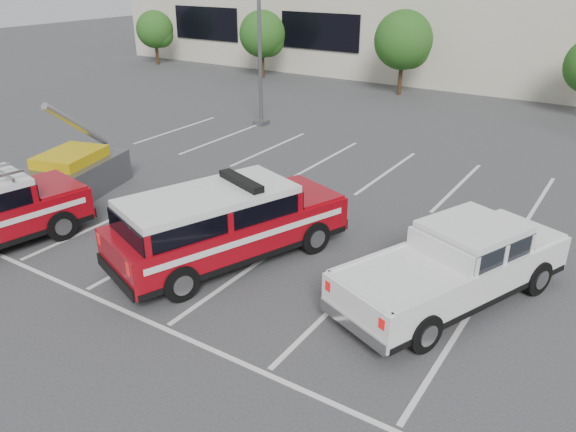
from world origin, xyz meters
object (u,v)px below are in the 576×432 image
object	(u,v)px
tree_far_left	(156,31)
utility_rig	(69,175)
light_pole_left	(259,12)
fire_chief_suv	(226,229)
tree_left	(264,36)
white_pickup	(454,272)
tree_mid_left	(405,42)
convention_building	(538,5)

from	to	relation	value
tree_far_left	utility_rig	world-z (taller)	tree_far_left
light_pole_left	fire_chief_suv	size ratio (longest dim) A/B	1.54
tree_left	white_pickup	size ratio (longest dim) A/B	0.70
tree_far_left	white_pickup	bearing A→B (deg)	-34.38
tree_mid_left	white_pickup	size ratio (longest dim) A/B	0.77
fire_chief_suv	utility_rig	distance (m)	7.55
light_pole_left	utility_rig	distance (m)	11.75
tree_mid_left	utility_rig	bearing A→B (deg)	-99.26
tree_far_left	light_pole_left	distance (m)	19.85
tree_left	white_pickup	xyz separation A→B (m)	(19.75, -20.35, -2.04)
convention_building	utility_rig	world-z (taller)	convention_building
tree_left	tree_mid_left	size ratio (longest dim) A/B	0.91
light_pole_left	utility_rig	bearing A→B (deg)	-91.65
tree_far_left	tree_mid_left	distance (m)	20.01
utility_rig	light_pole_left	bearing A→B (deg)	72.96
convention_building	fire_chief_suv	size ratio (longest dim) A/B	9.01
convention_building	white_pickup	distance (m)	30.78
convention_building	light_pole_left	distance (m)	21.49
fire_chief_suv	white_pickup	xyz separation A→B (m)	(5.65, 1.34, -0.17)
tree_left	fire_chief_suv	distance (m)	25.93
tree_mid_left	utility_rig	xyz separation A→B (m)	(-3.40, -20.88, -2.39)
light_pole_left	white_pickup	bearing A→B (deg)	-38.75
convention_building	fire_chief_suv	xyz separation A→B (m)	(-0.99, -31.51, -3.82)
white_pickup	utility_rig	xyz separation A→B (m)	(-13.15, -0.53, -0.08)
convention_building	tree_far_left	world-z (taller)	convention_building
light_pole_left	fire_chief_suv	world-z (taller)	light_pole_left
convention_building	light_pole_left	size ratio (longest dim) A/B	5.86
tree_left	utility_rig	size ratio (longest dim) A/B	1.02
fire_chief_suv	tree_left	bearing A→B (deg)	143.44
convention_building	tree_far_left	distance (m)	27.03
tree_far_left	white_pickup	xyz separation A→B (m)	(29.75, -20.35, -1.77)
light_pole_left	fire_chief_suv	xyz separation A→B (m)	(7.19, -11.64, -4.29)
tree_far_left	light_pole_left	world-z (taller)	light_pole_left
convention_building	fire_chief_suv	distance (m)	31.75
fire_chief_suv	convention_building	bearing A→B (deg)	108.61
tree_far_left	light_pole_left	size ratio (longest dim) A/B	0.39
convention_building	light_pole_left	world-z (taller)	convention_building
tree_left	fire_chief_suv	xyz separation A→B (m)	(14.10, -21.69, -1.87)
light_pole_left	convention_building	bearing A→B (deg)	67.61
fire_chief_suv	white_pickup	distance (m)	5.81
convention_building	white_pickup	world-z (taller)	convention_building
tree_left	light_pole_left	distance (m)	12.43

